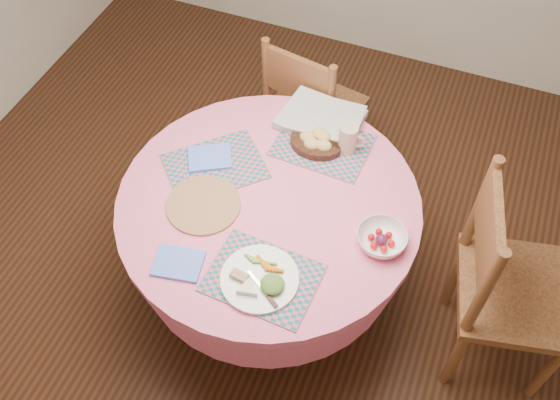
% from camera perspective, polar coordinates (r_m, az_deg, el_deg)
% --- Properties ---
extents(ground, '(4.00, 4.00, 0.00)m').
position_cam_1_polar(ground, '(3.15, -0.86, -8.40)').
color(ground, '#331C0F').
rests_on(ground, ground).
extents(dining_table, '(1.24, 1.24, 0.75)m').
position_cam_1_polar(dining_table, '(2.67, -1.00, -2.61)').
color(dining_table, pink).
rests_on(dining_table, ground).
extents(chair_right, '(0.56, 0.58, 1.06)m').
position_cam_1_polar(chair_right, '(2.69, 19.85, -7.23)').
color(chair_right, brown).
rests_on(chair_right, ground).
extents(chair_back, '(0.50, 0.49, 0.94)m').
position_cam_1_polar(chair_back, '(3.25, 2.76, 8.41)').
color(chair_back, brown).
rests_on(chair_back, ground).
extents(placemat_front, '(0.42, 0.32, 0.01)m').
position_cam_1_polar(placemat_front, '(2.31, -1.59, -7.13)').
color(placemat_front, '#136E63').
rests_on(placemat_front, dining_table).
extents(placemat_left, '(0.50, 0.49, 0.01)m').
position_cam_1_polar(placemat_left, '(2.64, -5.96, 3.10)').
color(placemat_left, '#136E63').
rests_on(placemat_left, dining_table).
extents(placemat_back, '(0.41, 0.32, 0.01)m').
position_cam_1_polar(placemat_back, '(2.72, 3.90, 5.03)').
color(placemat_back, '#136E63').
rests_on(placemat_back, dining_table).
extents(wicker_trivet, '(0.30, 0.30, 0.01)m').
position_cam_1_polar(wicker_trivet, '(2.52, -7.01, -0.45)').
color(wicker_trivet, '#966A41').
rests_on(wicker_trivet, dining_table).
extents(napkin_near, '(0.20, 0.17, 0.01)m').
position_cam_1_polar(napkin_near, '(2.37, -9.28, -5.72)').
color(napkin_near, '#5E7DF3').
rests_on(napkin_near, dining_table).
extents(napkin_far, '(0.23, 0.21, 0.01)m').
position_cam_1_polar(napkin_far, '(2.66, -6.44, 3.87)').
color(napkin_far, '#5E7DF3').
rests_on(napkin_far, placemat_left).
extents(dinner_plate, '(0.29, 0.29, 0.05)m').
position_cam_1_polar(dinner_plate, '(2.29, -1.79, -7.26)').
color(dinner_plate, white).
rests_on(dinner_plate, placemat_front).
extents(bread_bowl, '(0.23, 0.23, 0.08)m').
position_cam_1_polar(bread_bowl, '(2.68, 3.36, 5.39)').
color(bread_bowl, black).
rests_on(bread_bowl, placemat_back).
extents(latte_mug, '(0.12, 0.08, 0.13)m').
position_cam_1_polar(latte_mug, '(2.66, 6.29, 5.62)').
color(latte_mug, tan).
rests_on(latte_mug, placemat_back).
extents(fruit_bowl, '(0.20, 0.20, 0.06)m').
position_cam_1_polar(fruit_bowl, '(2.40, 9.27, -3.58)').
color(fruit_bowl, white).
rests_on(fruit_bowl, dining_table).
extents(newspaper_stack, '(0.37, 0.31, 0.04)m').
position_cam_1_polar(newspaper_stack, '(2.79, 3.78, 7.45)').
color(newspaper_stack, silver).
rests_on(newspaper_stack, dining_table).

